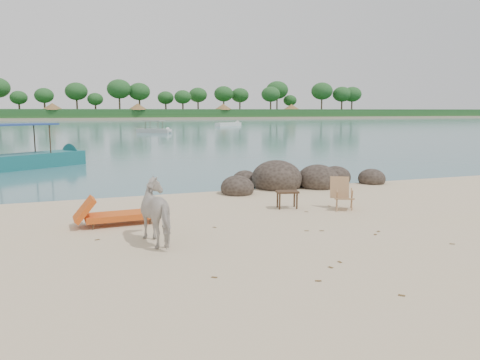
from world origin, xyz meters
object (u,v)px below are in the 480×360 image
object	(u,v)px
boulders	(294,180)
boat_near	(16,131)
deck_chair	(344,195)
side_table	(287,201)
lounge_chair	(120,213)
cow	(161,213)

from	to	relation	value
boulders	boat_near	xyz separation A→B (m)	(-9.73, 9.49, 1.47)
deck_chair	side_table	bearing A→B (deg)	-177.59
deck_chair	lounge_chair	bearing A→B (deg)	-154.66
lounge_chair	deck_chair	world-z (taller)	deck_chair
lounge_chair	boulders	bearing A→B (deg)	26.90
side_table	deck_chair	bearing A→B (deg)	-14.50
boulders	boat_near	distance (m)	13.67
cow	side_table	distance (m)	4.43
side_table	boat_near	xyz separation A→B (m)	(-7.89, 12.77, 1.48)
boulders	side_table	xyz separation A→B (m)	(-1.84, -3.28, -0.01)
cow	lounge_chair	xyz separation A→B (m)	(-0.63, 1.85, -0.34)
side_table	lounge_chair	size ratio (longest dim) A/B	0.30
boulders	deck_chair	size ratio (longest dim) A/B	7.39
boat_near	side_table	bearing A→B (deg)	-92.37
cow	deck_chair	distance (m)	5.43
lounge_chair	boat_near	size ratio (longest dim) A/B	0.28
cow	lounge_chair	world-z (taller)	cow
side_table	deck_chair	size ratio (longest dim) A/B	0.68
lounge_chair	side_table	bearing A→B (deg)	1.28
lounge_chair	cow	bearing A→B (deg)	-73.92
cow	side_table	xyz separation A→B (m)	(3.85, 2.17, -0.40)
boulders	cow	xyz separation A→B (m)	(-5.69, -5.45, 0.40)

